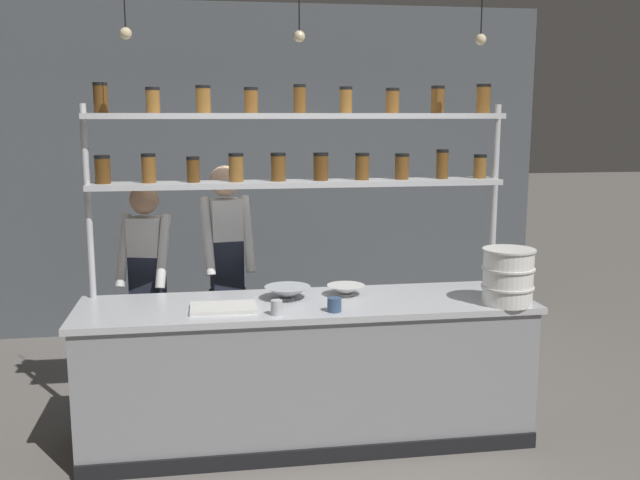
{
  "coord_description": "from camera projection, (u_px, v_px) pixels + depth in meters",
  "views": [
    {
      "loc": [
        -0.61,
        -4.35,
        2.09
      ],
      "look_at": [
        0.11,
        0.2,
        1.28
      ],
      "focal_mm": 40.0,
      "sensor_mm": 36.0,
      "label": 1
    }
  ],
  "objects": [
    {
      "name": "cutting_board",
      "position": [
        223.0,
        308.0,
        4.35
      ],
      "size": [
        0.4,
        0.26,
        0.02
      ],
      "color": "silver",
      "rests_on": "prep_counter"
    },
    {
      "name": "ground_plane",
      "position": [
        308.0,
        437.0,
        4.69
      ],
      "size": [
        40.0,
        40.0,
        0.0
      ],
      "primitive_type": "plane",
      "color": "slate"
    },
    {
      "name": "pendant_light_row",
      "position": [
        306.0,
        33.0,
        4.24
      ],
      "size": [
        2.21,
        0.07,
        0.55
      ],
      "color": "black"
    },
    {
      "name": "serving_cup_by_board",
      "position": [
        277.0,
        308.0,
        4.23
      ],
      "size": [
        0.07,
        0.07,
        0.09
      ],
      "color": "#B2B7BC",
      "rests_on": "prep_counter"
    },
    {
      "name": "chef_center",
      "position": [
        227.0,
        266.0,
        5.18
      ],
      "size": [
        0.4,
        0.33,
        1.74
      ],
      "rotation": [
        0.0,
        0.0,
        0.17
      ],
      "color": "black",
      "rests_on": "ground_plane"
    },
    {
      "name": "prep_bowl_center_front",
      "position": [
        346.0,
        290.0,
        4.69
      ],
      "size": [
        0.25,
        0.25,
        0.07
      ],
      "color": "silver",
      "rests_on": "prep_counter"
    },
    {
      "name": "prep_bowl_near_left",
      "position": [
        288.0,
        293.0,
        4.59
      ],
      "size": [
        0.3,
        0.3,
        0.08
      ],
      "color": "#B2B7BC",
      "rests_on": "prep_counter"
    },
    {
      "name": "serving_cup_front",
      "position": [
        334.0,
        305.0,
        4.3
      ],
      "size": [
        0.09,
        0.09,
        0.09
      ],
      "color": "#334C70",
      "rests_on": "prep_counter"
    },
    {
      "name": "spice_shelf_unit",
      "position": [
        299.0,
        157.0,
        4.69
      ],
      "size": [
        2.77,
        0.28,
        2.3
      ],
      "color": "#B7BABF",
      "rests_on": "ground_plane"
    },
    {
      "name": "chef_left",
      "position": [
        147.0,
        282.0,
        5.08
      ],
      "size": [
        0.41,
        0.34,
        1.61
      ],
      "rotation": [
        0.0,
        0.0,
        -0.29
      ],
      "color": "black",
      "rests_on": "ground_plane"
    },
    {
      "name": "back_wall",
      "position": [
        270.0,
        170.0,
        6.92
      ],
      "size": [
        5.29,
        0.12,
        3.12
      ],
      "primitive_type": "cube",
      "color": "#4C5156",
      "rests_on": "ground_plane"
    },
    {
      "name": "prep_counter",
      "position": [
        308.0,
        371.0,
        4.61
      ],
      "size": [
        2.89,
        0.76,
        0.92
      ],
      "color": "gray",
      "rests_on": "ground_plane"
    },
    {
      "name": "container_stack",
      "position": [
        508.0,
        276.0,
        4.45
      ],
      "size": [
        0.33,
        0.33,
        0.35
      ],
      "color": "white",
      "rests_on": "prep_counter"
    }
  ]
}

